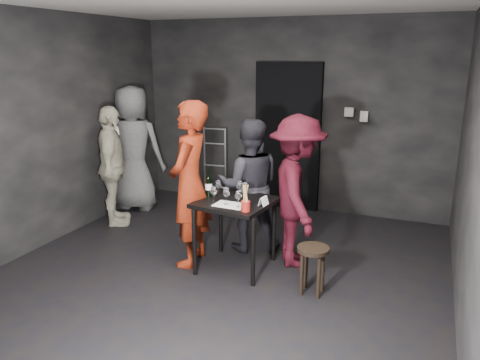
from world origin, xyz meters
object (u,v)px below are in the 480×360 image
at_px(server_red, 189,170).
at_px(bystander_grey, 133,137).
at_px(woman_black, 249,185).
at_px(stool, 313,258).
at_px(tasting_table, 235,209).
at_px(wine_bottle, 209,186).
at_px(breadstick_cup, 246,199).
at_px(man_maroon, 297,186).
at_px(bystander_cream, 112,164).
at_px(hand_truck, 214,189).

distance_m(server_red, bystander_grey, 2.10).
bearing_deg(woman_black, stool, 119.59).
height_order(tasting_table, wine_bottle, wine_bottle).
xyz_separation_m(bystander_grey, breadstick_cup, (2.35, -1.54, -0.19)).
relative_size(tasting_table, server_red, 0.36).
bearing_deg(stool, woman_black, 140.90).
bearing_deg(wine_bottle, man_maroon, 21.51).
height_order(tasting_table, breadstick_cup, breadstick_cup).
bearing_deg(bystander_grey, wine_bottle, 138.08).
bearing_deg(bystander_cream, tasting_table, -139.32).
bearing_deg(woman_black, bystander_cream, -23.40).
height_order(bystander_grey, wine_bottle, bystander_grey).
bearing_deg(man_maroon, hand_truck, 22.55).
relative_size(woman_black, bystander_cream, 0.93).
height_order(man_maroon, wine_bottle, man_maroon).
height_order(tasting_table, stool, tasting_table).
distance_m(hand_truck, breadstick_cup, 2.68).
relative_size(man_maroon, breadstick_cup, 6.31).
bearing_deg(stool, man_maroon, 119.43).
height_order(hand_truck, server_red, server_red).
xyz_separation_m(stool, breadstick_cup, (-0.67, -0.04, 0.52)).
bearing_deg(man_maroon, wine_bottle, 86.47).
distance_m(man_maroon, bystander_cream, 2.57).
bearing_deg(bystander_grey, breadstick_cup, 139.55).
bearing_deg(breadstick_cup, man_maroon, 61.65).
xyz_separation_m(man_maroon, bystander_grey, (-2.68, 0.92, 0.18)).
height_order(woman_black, wine_bottle, woman_black).
height_order(tasting_table, bystander_grey, bystander_grey).
bearing_deg(stool, breadstick_cup, -176.86).
bearing_deg(server_red, wine_bottle, 101.66).
bearing_deg(bystander_grey, hand_truck, -152.68).
distance_m(stool, woman_black, 1.28).
bearing_deg(tasting_table, man_maroon, 32.25).
distance_m(stool, bystander_grey, 3.44).
height_order(tasting_table, woman_black, woman_black).
distance_m(man_maroon, breadstick_cup, 0.71).
bearing_deg(woman_black, bystander_grey, -41.00).
bearing_deg(tasting_table, bystander_cream, 163.26).
height_order(server_red, bystander_grey, bystander_grey).
relative_size(server_red, man_maroon, 1.18).
relative_size(man_maroon, bystander_grey, 0.83).
bearing_deg(man_maroon, tasting_table, 97.21).
xyz_separation_m(hand_truck, stool, (2.06, -2.16, 0.15)).
xyz_separation_m(bystander_grey, wine_bottle, (1.81, -1.26, -0.20)).
xyz_separation_m(tasting_table, stool, (0.89, -0.24, -0.29)).
height_order(man_maroon, breadstick_cup, man_maroon).
bearing_deg(stool, bystander_cream, 163.85).
height_order(hand_truck, bystander_cream, bystander_cream).
relative_size(tasting_table, bystander_grey, 0.35).
height_order(server_red, wine_bottle, server_red).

